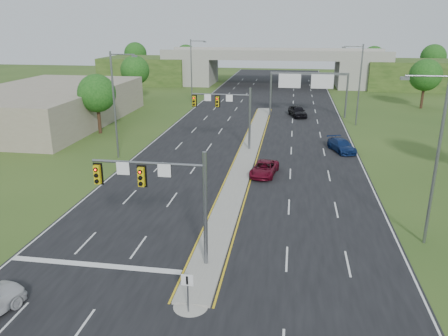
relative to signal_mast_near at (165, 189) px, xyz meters
name	(u,v)px	position (x,y,z in m)	size (l,w,h in m)	color
ground	(206,265)	(2.26, 0.07, -4.73)	(240.00, 240.00, 0.00)	#294619
road	(257,130)	(2.26, 35.07, -4.72)	(24.00, 160.00, 0.02)	black
median	(247,154)	(2.26, 23.07, -4.63)	(2.00, 54.00, 0.16)	gray
median_nose	(191,305)	(2.26, -3.93, -4.63)	(2.00, 2.00, 0.16)	gray
lane_markings	(247,141)	(1.66, 28.99, -4.70)	(23.72, 160.00, 0.01)	gold
signal_mast_near	(165,189)	(0.00, 0.00, 0.00)	(6.62, 0.60, 7.00)	slate
signal_mast_far	(229,108)	(0.00, 25.00, 0.00)	(6.62, 0.60, 7.00)	slate
keep_right_sign	(188,287)	(2.26, -4.45, -3.21)	(0.60, 0.13, 2.20)	slate
sign_gantry	(308,82)	(8.95, 44.99, 0.51)	(11.58, 0.44, 6.67)	slate
overpass	(274,70)	(2.26, 80.07, -1.17)	(80.00, 14.00, 8.10)	gray
lightpole_l_mid	(116,101)	(-11.03, 20.07, 1.38)	(2.85, 0.25, 11.00)	slate
lightpole_l_far	(192,68)	(-11.03, 55.07, 1.38)	(2.85, 0.25, 11.00)	slate
lightpole_r_near	(435,153)	(15.56, 5.07, 1.38)	(2.85, 0.25, 11.00)	slate
lightpole_r_far	(358,81)	(15.56, 40.07, 1.38)	(2.85, 0.25, 11.00)	slate
tree_l_near	(97,93)	(-17.74, 30.07, 0.45)	(4.80, 4.80, 7.60)	#382316
tree_l_mid	(135,70)	(-21.74, 55.07, 0.78)	(5.20, 5.20, 8.12)	#382316
tree_r_mid	(426,75)	(28.26, 55.07, 0.78)	(5.20, 5.20, 8.12)	#382316
tree_back_a	(135,54)	(-35.74, 94.07, 1.11)	(6.00, 6.00, 8.85)	#382316
tree_back_b	(186,55)	(-21.74, 94.07, 0.78)	(5.60, 5.60, 8.32)	#382316
tree_back_c	(374,58)	(26.26, 94.07, 0.78)	(5.60, 5.60, 8.32)	#382316
tree_back_d	(433,57)	(40.26, 94.07, 1.11)	(6.00, 6.00, 8.85)	#382316
commercial_building	(47,105)	(-27.74, 35.07, -2.23)	(18.00, 30.00, 5.00)	gray
car_far_a	(264,168)	(4.52, 16.81, -4.07)	(2.11, 4.58, 1.27)	#5A091B
car_far_b	(342,145)	(12.47, 26.17, -4.03)	(1.90, 4.68, 1.36)	navy
car_far_c	(298,111)	(7.67, 44.78, -3.87)	(1.97, 4.89, 1.67)	black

